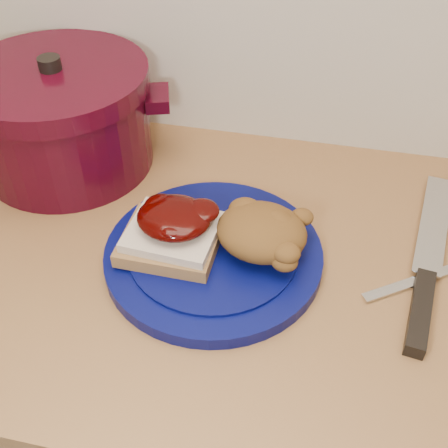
% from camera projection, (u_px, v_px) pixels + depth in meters
% --- Properties ---
extents(base_cabinet, '(4.00, 0.60, 0.86)m').
position_uv_depth(base_cabinet, '(240.00, 430.00, 1.07)').
color(base_cabinet, beige).
rests_on(base_cabinet, floor).
extents(plate, '(0.32, 0.32, 0.02)m').
position_uv_depth(plate, '(214.00, 255.00, 0.75)').
color(plate, '#05094A').
rests_on(plate, wood_countertop).
extents(sandwich, '(0.13, 0.11, 0.06)m').
position_uv_depth(sandwich, '(172.00, 230.00, 0.73)').
color(sandwich, olive).
rests_on(sandwich, plate).
extents(stuffing_mound, '(0.13, 0.12, 0.06)m').
position_uv_depth(stuffing_mound, '(262.00, 232.00, 0.72)').
color(stuffing_mound, brown).
rests_on(stuffing_mound, plate).
extents(chef_knife, '(0.08, 0.34, 0.02)m').
position_uv_depth(chef_knife, '(424.00, 285.00, 0.71)').
color(chef_knife, black).
rests_on(chef_knife, wood_countertop).
extents(butter_knife, '(0.16, 0.11, 0.00)m').
position_uv_depth(butter_knife, '(424.00, 278.00, 0.73)').
color(butter_knife, silver).
rests_on(butter_knife, wood_countertop).
extents(dutch_oven, '(0.35, 0.35, 0.18)m').
position_uv_depth(dutch_oven, '(62.00, 117.00, 0.87)').
color(dutch_oven, '#360512').
rests_on(dutch_oven, wood_countertop).
extents(pepper_grinder, '(0.05, 0.05, 0.11)m').
position_uv_depth(pepper_grinder, '(59.00, 122.00, 0.90)').
color(pepper_grinder, black).
rests_on(pepper_grinder, wood_countertop).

